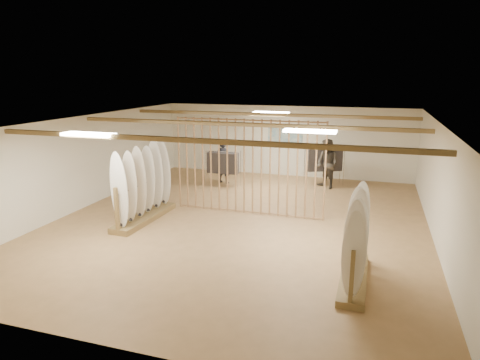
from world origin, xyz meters
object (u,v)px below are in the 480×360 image
(clothing_rack_a, at_px, (223,163))
(shopper_b, at_px, (327,161))
(rack_right, at_px, (355,252))
(rack_left, at_px, (144,195))
(shopper_a, at_px, (223,158))
(clothing_rack_b, at_px, (324,159))

(clothing_rack_a, distance_m, shopper_b, 3.76)
(rack_right, bearing_deg, rack_left, 160.96)
(rack_left, bearing_deg, shopper_a, 83.57)
(clothing_rack_b, relative_size, shopper_a, 0.78)
(rack_right, height_order, clothing_rack_b, rack_right)
(rack_left, xyz_separation_m, clothing_rack_a, (0.82, 4.25, 0.14))
(clothing_rack_b, height_order, shopper_a, shopper_a)
(rack_left, xyz_separation_m, shopper_a, (0.68, 4.72, 0.23))
(rack_left, xyz_separation_m, shopper_b, (4.48, 5.11, 0.29))
(rack_left, distance_m, clothing_rack_b, 7.05)
(rack_left, height_order, shopper_b, rack_left)
(shopper_b, bearing_deg, clothing_rack_b, 150.82)
(rack_left, distance_m, clothing_rack_a, 4.33)
(clothing_rack_a, xyz_separation_m, shopper_b, (3.66, 0.85, 0.14))
(clothing_rack_b, bearing_deg, rack_left, -152.28)
(rack_right, bearing_deg, shopper_b, 100.88)
(clothing_rack_a, relative_size, shopper_a, 0.70)
(clothing_rack_b, relative_size, shopper_b, 0.73)
(clothing_rack_b, distance_m, shopper_b, 0.48)
(rack_left, relative_size, shopper_b, 1.30)
(rack_left, bearing_deg, shopper_b, 50.43)
(rack_left, bearing_deg, clothing_rack_a, 80.77)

